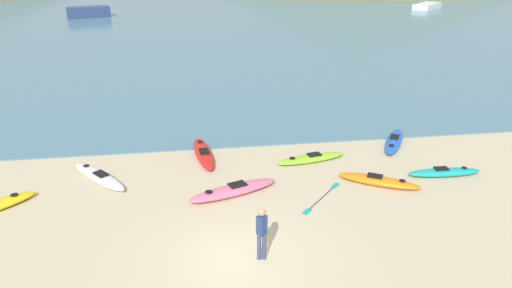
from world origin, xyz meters
TOP-DOWN VIEW (x-y plane):
  - ground_plane at (0.00, 0.00)m, footprint 400.00×400.00m
  - bay_water at (0.00, 43.43)m, footprint 160.00×70.00m
  - kayak_on_sand_0 at (-4.80, 6.00)m, footprint 2.65×3.16m
  - kayak_on_sand_1 at (3.77, 6.49)m, footprint 3.16×1.29m
  - kayak_on_sand_2 at (8.65, 4.36)m, footprint 2.96×0.71m
  - kayak_on_sand_3 at (0.23, 4.03)m, footprint 3.55×1.96m
  - kayak_on_sand_4 at (-0.66, 7.64)m, footprint 1.04×3.58m
  - kayak_on_sand_5 at (8.00, 7.80)m, footprint 2.23×3.17m
  - kayak_on_sand_7 at (5.79, 3.99)m, footprint 3.02×2.16m
  - person_near_foreground at (0.63, -0.07)m, footprint 0.34×0.29m
  - moored_boat_0 at (32.05, 53.59)m, footprint 5.32×5.20m
  - moored_boat_1 at (-12.26, 51.93)m, footprint 5.26×3.29m
  - loose_paddle at (3.37, 3.26)m, footprint 1.97×2.21m

SIDE VIEW (x-z plane):
  - ground_plane at x=0.00m, z-range 0.00..0.00m
  - loose_paddle at x=3.37m, z-range 0.00..0.03m
  - bay_water at x=0.00m, z-range 0.00..0.06m
  - kayak_on_sand_1 at x=3.77m, z-range -0.02..0.30m
  - kayak_on_sand_5 at x=8.00m, z-range -0.02..0.31m
  - kayak_on_sand_0 at x=-4.80m, z-range -0.02..0.32m
  - kayak_on_sand_2 at x=8.65m, z-range -0.02..0.33m
  - kayak_on_sand_4 at x=-0.66m, z-range -0.02..0.34m
  - kayak_on_sand_7 at x=5.79m, z-range -0.02..0.35m
  - kayak_on_sand_3 at x=0.23m, z-range -0.02..0.38m
  - moored_boat_0 at x=32.05m, z-range 0.06..0.76m
  - moored_boat_1 at x=-12.26m, z-range 0.06..1.30m
  - person_near_foreground at x=0.63m, z-range 0.12..1.79m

